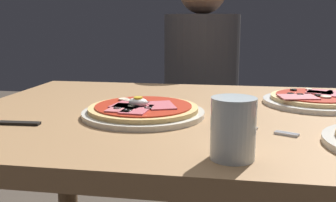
{
  "coord_description": "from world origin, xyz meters",
  "views": [
    {
      "loc": [
        0.07,
        -0.92,
        0.95
      ],
      "look_at": [
        -0.08,
        -0.03,
        0.77
      ],
      "focal_mm": 42.02,
      "sensor_mm": 36.0,
      "label": 1
    }
  ],
  "objects_px": {
    "pizza_across_left": "(315,100)",
    "water_glass_near": "(233,132)",
    "fork": "(253,128)",
    "pizza_foreground": "(143,111)",
    "dining_table": "(201,158)",
    "diner_person": "(201,111)",
    "knife": "(2,123)"
  },
  "relations": [
    {
      "from": "pizza_foreground",
      "to": "water_glass_near",
      "type": "bearing_deg",
      "value": -51.34
    },
    {
      "from": "pizza_across_left",
      "to": "fork",
      "type": "bearing_deg",
      "value": -121.64
    },
    {
      "from": "pizza_across_left",
      "to": "diner_person",
      "type": "xyz_separation_m",
      "value": [
        -0.35,
        0.63,
        -0.19
      ]
    },
    {
      "from": "dining_table",
      "to": "pizza_across_left",
      "type": "xyz_separation_m",
      "value": [
        0.29,
        0.14,
        0.13
      ]
    },
    {
      "from": "pizza_foreground",
      "to": "pizza_across_left",
      "type": "distance_m",
      "value": 0.46
    },
    {
      "from": "fork",
      "to": "knife",
      "type": "height_order",
      "value": "knife"
    },
    {
      "from": "pizza_across_left",
      "to": "fork",
      "type": "height_order",
      "value": "pizza_across_left"
    },
    {
      "from": "dining_table",
      "to": "knife",
      "type": "bearing_deg",
      "value": -155.41
    },
    {
      "from": "dining_table",
      "to": "water_glass_near",
      "type": "distance_m",
      "value": 0.37
    },
    {
      "from": "pizza_across_left",
      "to": "knife",
      "type": "height_order",
      "value": "pizza_across_left"
    },
    {
      "from": "pizza_foreground",
      "to": "diner_person",
      "type": "xyz_separation_m",
      "value": [
        0.06,
        0.84,
        -0.19
      ]
    },
    {
      "from": "water_glass_near",
      "to": "fork",
      "type": "relative_size",
      "value": 0.66
    },
    {
      "from": "fork",
      "to": "knife",
      "type": "relative_size",
      "value": 0.76
    },
    {
      "from": "dining_table",
      "to": "water_glass_near",
      "type": "xyz_separation_m",
      "value": [
        0.07,
        -0.32,
        0.16
      ]
    },
    {
      "from": "pizza_across_left",
      "to": "water_glass_near",
      "type": "height_order",
      "value": "water_glass_near"
    },
    {
      "from": "knife",
      "to": "dining_table",
      "type": "bearing_deg",
      "value": 24.59
    },
    {
      "from": "pizza_across_left",
      "to": "water_glass_near",
      "type": "distance_m",
      "value": 0.5
    },
    {
      "from": "water_glass_near",
      "to": "knife",
      "type": "bearing_deg",
      "value": 164.42
    },
    {
      "from": "dining_table",
      "to": "water_glass_near",
      "type": "bearing_deg",
      "value": -77.04
    },
    {
      "from": "fork",
      "to": "pizza_foreground",
      "type": "bearing_deg",
      "value": 162.55
    },
    {
      "from": "dining_table",
      "to": "diner_person",
      "type": "bearing_deg",
      "value": 94.83
    },
    {
      "from": "pizza_across_left",
      "to": "fork",
      "type": "distance_m",
      "value": 0.33
    },
    {
      "from": "water_glass_near",
      "to": "dining_table",
      "type": "bearing_deg",
      "value": 102.96
    },
    {
      "from": "dining_table",
      "to": "water_glass_near",
      "type": "height_order",
      "value": "water_glass_near"
    },
    {
      "from": "pizza_across_left",
      "to": "fork",
      "type": "xyz_separation_m",
      "value": [
        -0.17,
        -0.28,
        -0.01
      ]
    },
    {
      "from": "pizza_across_left",
      "to": "diner_person",
      "type": "bearing_deg",
      "value": 118.93
    },
    {
      "from": "knife",
      "to": "diner_person",
      "type": "height_order",
      "value": "diner_person"
    },
    {
      "from": "diner_person",
      "to": "fork",
      "type": "bearing_deg",
      "value": 101.05
    },
    {
      "from": "dining_table",
      "to": "fork",
      "type": "bearing_deg",
      "value": -51.68
    },
    {
      "from": "pizza_foreground",
      "to": "pizza_across_left",
      "type": "relative_size",
      "value": 1.05
    },
    {
      "from": "pizza_foreground",
      "to": "knife",
      "type": "distance_m",
      "value": 0.3
    },
    {
      "from": "pizza_across_left",
      "to": "water_glass_near",
      "type": "xyz_separation_m",
      "value": [
        -0.21,
        -0.46,
        0.03
      ]
    }
  ]
}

